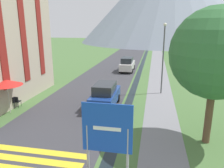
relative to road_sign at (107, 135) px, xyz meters
name	(u,v)px	position (x,y,z in m)	size (l,w,h in m)	color
ground_plane	(126,80)	(-1.47, 16.46, -2.08)	(160.00, 160.00, 0.00)	#476B38
road	(118,64)	(-3.97, 26.46, -2.08)	(6.40, 60.00, 0.01)	#38383D
footpath	(158,65)	(2.13, 26.46, -2.08)	(2.20, 60.00, 0.01)	slate
drainage_channel	(142,65)	(-0.27, 26.46, -2.08)	(0.60, 60.00, 0.00)	black
crosswalk_marking	(21,164)	(-3.97, 0.49, -2.07)	(5.44, 2.54, 0.01)	yellow
road_sign	(107,135)	(0.00, 0.00, 0.00)	(1.83, 0.11, 3.25)	#9E9EA3
parked_car_near	(105,95)	(-1.87, 7.94, -1.17)	(1.71, 3.97, 1.82)	navy
parked_car_far	(127,64)	(-1.92, 21.30, -1.17)	(1.71, 4.24, 1.82)	silver
cafe_chair_far_right	(17,101)	(-8.20, 6.59, -1.57)	(0.40, 0.40, 0.85)	black
cafe_chair_far_left	(13,101)	(-8.40, 6.42, -1.57)	(0.40, 0.40, 0.85)	black
cafe_umbrella_middle_red	(7,83)	(-8.10, 5.63, 0.06)	(2.04, 2.04, 2.33)	#B7B2A8
streetlamp	(163,54)	(2.25, 12.21, 1.44)	(0.28, 0.28, 6.05)	#515156
tree_by_path	(216,54)	(4.34, 4.03, 2.49)	(4.34, 4.34, 6.75)	brown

